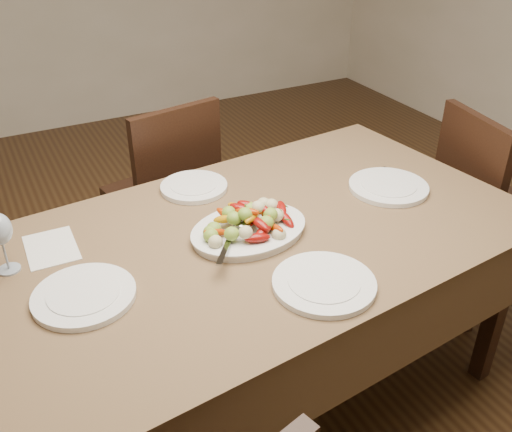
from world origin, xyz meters
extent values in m
plane|color=#362210|center=(0.00, 0.00, 0.00)|extent=(6.00, 6.00, 0.00)
cube|color=brown|center=(-0.20, -0.18, 0.38)|extent=(1.94, 1.22, 0.76)
ellipsoid|color=white|center=(-0.23, -0.18, 0.77)|extent=(0.41, 0.32, 0.02)
cylinder|color=white|center=(-0.78, -0.26, 0.77)|extent=(0.28, 0.28, 0.02)
cylinder|color=white|center=(0.37, -0.14, 0.77)|extent=(0.29, 0.29, 0.02)
cylinder|color=white|center=(-0.27, 0.19, 0.77)|extent=(0.25, 0.25, 0.02)
cylinder|color=white|center=(-0.16, -0.52, 0.77)|extent=(0.30, 0.30, 0.02)
cube|color=silver|center=(-0.81, 0.04, 0.76)|extent=(0.15, 0.21, 0.00)
camera|label=1|loc=(-0.93, -1.57, 1.77)|focal=40.00mm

